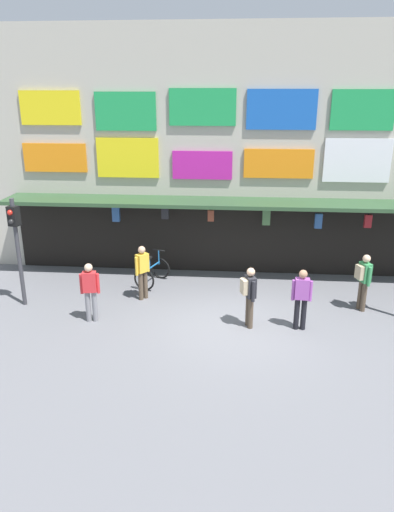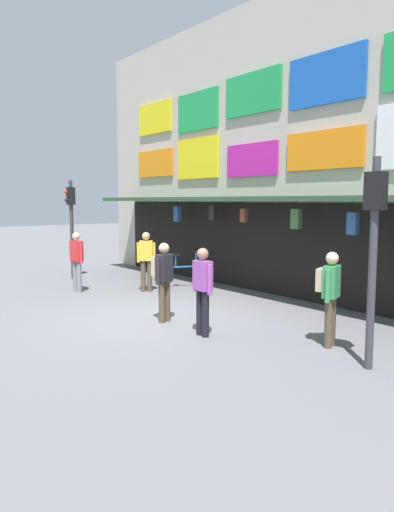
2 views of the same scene
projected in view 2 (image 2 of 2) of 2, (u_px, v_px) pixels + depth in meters
name	position (u px, v px, depth m)	size (l,w,h in m)	color
ground_plane	(159.00, 318.00, 10.59)	(80.00, 80.00, 0.00)	slate
shopfront	(301.00, 148.00, 12.93)	(18.00, 2.60, 8.00)	#B2AD9E
traffic_light_near	(71.00, 213.00, 15.70)	(0.33, 0.35, 3.20)	#38383D
traffic_light_far	(374.00, 229.00, 7.18)	(0.32, 0.35, 3.20)	#38383D
bicycle_parked	(181.00, 274.00, 14.29)	(1.05, 1.33, 1.05)	black
pedestrian_in_black	(77.00, 259.00, 13.50)	(0.52, 0.27, 1.68)	gray
pedestrian_in_white	(330.00, 291.00, 8.43)	(0.44, 0.50, 1.68)	brown
pedestrian_in_purple	(146.00, 258.00, 13.58)	(0.40, 0.43, 1.68)	brown
pedestrian_in_blue	(163.00, 276.00, 10.17)	(0.44, 0.50, 1.68)	brown
pedestrian_in_green	(203.00, 287.00, 9.10)	(0.53, 0.24, 1.68)	black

